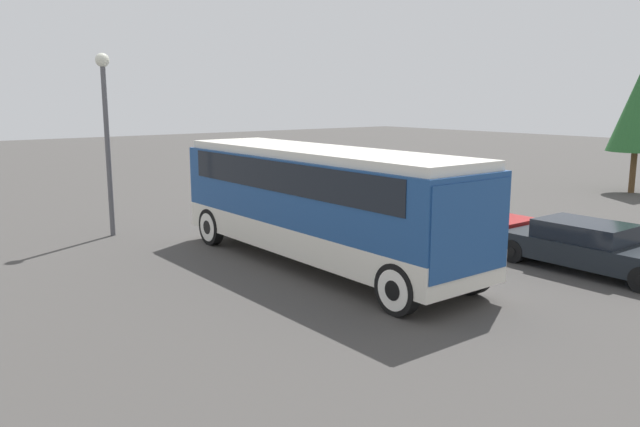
{
  "coord_description": "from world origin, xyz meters",
  "views": [
    {
      "loc": [
        12.99,
        -10.12,
        4.49
      ],
      "look_at": [
        0.0,
        0.0,
        1.43
      ],
      "focal_mm": 35.0,
      "sensor_mm": 36.0,
      "label": 1
    }
  ],
  "objects": [
    {
      "name": "ground_plane",
      "position": [
        0.0,
        0.0,
        0.0
      ],
      "size": [
        120.0,
        120.0,
        0.0
      ],
      "primitive_type": "plane",
      "color": "#423F3D"
    },
    {
      "name": "tour_bus",
      "position": [
        0.1,
        0.0,
        1.92
      ],
      "size": [
        10.11,
        2.68,
        3.18
      ],
      "color": "silver",
      "rests_on": "ground_plane"
    },
    {
      "name": "parked_car_near",
      "position": [
        4.79,
        5.19,
        0.66
      ],
      "size": [
        4.42,
        1.83,
        1.3
      ],
      "color": "black",
      "rests_on": "ground_plane"
    },
    {
      "name": "parked_car_mid",
      "position": [
        0.47,
        5.6,
        0.7
      ],
      "size": [
        4.05,
        1.83,
        1.41
      ],
      "color": "maroon",
      "rests_on": "ground_plane"
    },
    {
      "name": "lamp_post",
      "position": [
        -7.15,
        -3.14,
        3.84
      ],
      "size": [
        0.44,
        0.44,
        5.88
      ],
      "color": "#515156",
      "rests_on": "ground_plane"
    },
    {
      "name": "tree_right",
      "position": [
        -1.2,
        19.92,
        3.88
      ],
      "size": [
        2.63,
        2.63,
        5.81
      ],
      "color": "brown",
      "rests_on": "ground_plane"
    }
  ]
}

